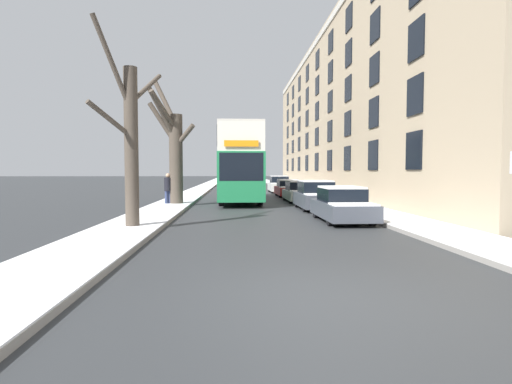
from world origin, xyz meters
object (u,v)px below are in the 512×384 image
object	(u,v)px
parked_car_3	(288,189)
oncoming_van	(227,178)
pedestrian_left_sidewalk	(168,188)
bare_tree_left_0	(130,141)
bare_tree_left_1	(174,150)
parked_car_2	(299,192)
double_decker_bus	(240,161)
parked_car_0	(342,205)
parked_car_1	(316,196)
parked_car_4	(279,185)

from	to	relation	value
parked_car_3	oncoming_van	world-z (taller)	oncoming_van
pedestrian_left_sidewalk	bare_tree_left_0	bearing A→B (deg)	-117.32
bare_tree_left_1	parked_car_2	world-z (taller)	bare_tree_left_1
double_decker_bus	parked_car_2	size ratio (longest dim) A/B	2.29
parked_car_2	oncoming_van	size ratio (longest dim) A/B	0.88
parked_car_3	parked_car_0	bearing A→B (deg)	-90.00
oncoming_van	bare_tree_left_1	bearing A→B (deg)	-96.38
bare_tree_left_0	parked_car_1	distance (m)	10.56
parked_car_4	oncoming_van	bearing A→B (deg)	117.87
bare_tree_left_0	parked_car_4	distance (m)	24.85
pedestrian_left_sidewalk	double_decker_bus	bearing A→B (deg)	7.82
parked_car_4	parked_car_2	bearing A→B (deg)	-90.00
bare_tree_left_0	parked_car_1	size ratio (longest dim) A/B	1.62
bare_tree_left_0	parked_car_0	world-z (taller)	bare_tree_left_0
parked_car_3	pedestrian_left_sidewalk	world-z (taller)	pedestrian_left_sidewalk
parked_car_4	oncoming_van	world-z (taller)	oncoming_van
double_decker_bus	parked_car_2	bearing A→B (deg)	-3.46
parked_car_2	parked_car_0	bearing A→B (deg)	-90.00
parked_car_0	parked_car_1	distance (m)	4.97
oncoming_van	double_decker_bus	bearing A→B (deg)	-86.87
bare_tree_left_1	parked_car_2	xyz separation A→B (m)	(7.61, 2.78, -2.56)
bare_tree_left_1	oncoming_van	world-z (taller)	bare_tree_left_1
parked_car_1	pedestrian_left_sidewalk	xyz separation A→B (m)	(-7.94, 2.33, 0.33)
double_decker_bus	parked_car_4	xyz separation A→B (m)	(3.84, 11.22, -1.93)
double_decker_bus	parked_car_4	world-z (taller)	double_decker_bus
double_decker_bus	oncoming_van	world-z (taller)	double_decker_bus
parked_car_3	parked_car_4	size ratio (longest dim) A/B	0.96
bare_tree_left_1	parked_car_3	world-z (taller)	bare_tree_left_1
parked_car_3	pedestrian_left_sidewalk	size ratio (longest dim) A/B	2.37
double_decker_bus	parked_car_0	size ratio (longest dim) A/B	2.49
parked_car_0	oncoming_van	xyz separation A→B (m)	(-4.97, 30.99, 0.54)
bare_tree_left_0	parked_car_4	bearing A→B (deg)	72.01
bare_tree_left_0	bare_tree_left_1	bearing A→B (deg)	89.79
bare_tree_left_0	parked_car_1	bearing A→B (deg)	42.13
parked_car_1	oncoming_van	xyz separation A→B (m)	(-4.97, 26.02, 0.49)
parked_car_3	pedestrian_left_sidewalk	bearing A→B (deg)	-133.97
parked_car_1	pedestrian_left_sidewalk	distance (m)	8.28
bare_tree_left_0	parked_car_1	world-z (taller)	bare_tree_left_0
parked_car_0	bare_tree_left_1	bearing A→B (deg)	135.93
bare_tree_left_1	double_decker_bus	world-z (taller)	bare_tree_left_1
double_decker_bus	pedestrian_left_sidewalk	bearing A→B (deg)	-143.03
bare_tree_left_0	oncoming_van	distance (m)	33.09
parked_car_0	parked_car_1	world-z (taller)	parked_car_1
parked_car_3	parked_car_4	xyz separation A→B (m)	(0.00, 6.07, 0.09)
parked_car_0	pedestrian_left_sidewalk	world-z (taller)	pedestrian_left_sidewalk
bare_tree_left_1	parked_car_2	bearing A→B (deg)	20.08
bare_tree_left_0	double_decker_bus	bearing A→B (deg)	72.85
double_decker_bus	parked_car_1	world-z (taller)	double_decker_bus
parked_car_2	pedestrian_left_sidewalk	size ratio (longest dim) A/B	2.39
double_decker_bus	pedestrian_left_sidewalk	distance (m)	5.38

